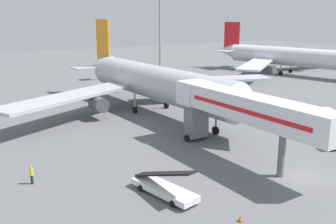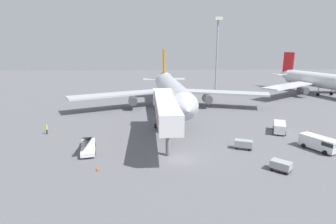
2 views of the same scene
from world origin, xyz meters
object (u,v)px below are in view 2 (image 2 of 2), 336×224
Objects in this scene: jet_bridge at (165,108)px; belt_loader_truck at (88,146)px; ground_crew_worker_foreground at (47,129)px; service_van_mid_center at (280,127)px; safety_cone_alpha at (311,132)px; baggage_cart_near_center at (281,166)px; service_van_rear_right at (320,143)px; baggage_cart_outer_right at (243,144)px; safety_cone_bravo at (97,168)px; airplane_background at (328,82)px; airplane_at_gate at (171,90)px; apron_light_mast at (217,41)px.

belt_loader_truck is at bearing -162.10° from jet_bridge.
jet_bridge is 21.91m from ground_crew_worker_foreground.
service_van_mid_center is 7.34× the size of safety_cone_alpha.
baggage_cart_near_center is 18.94m from safety_cone_alpha.
safety_cone_alpha is (3.30, 7.90, -0.84)m from service_van_rear_right.
baggage_cart_outer_right is (23.32, -0.55, 0.01)m from belt_loader_truck.
belt_loader_truck is at bearing 111.54° from safety_cone_bravo.
airplane_background reaches higher than service_van_rear_right.
ground_crew_worker_foreground is at bearing 164.36° from baggage_cart_outer_right.
belt_loader_truck is 2.62× the size of baggage_cart_near_center.
baggage_cart_outer_right reaches higher than baggage_cart_near_center.
ground_crew_worker_foreground is at bearing 177.15° from safety_cone_alpha.
airplane_at_gate is 1.05× the size of airplane_background.
baggage_cart_near_center is 22.90m from safety_cone_bravo.
service_van_rear_right reaches higher than baggage_cart_outer_right.
airplane_background is (73.56, 34.56, 3.66)m from ground_crew_worker_foreground.
jet_bridge is at bearing 17.90° from belt_loader_truck.
safety_cone_alpha is at bearing -40.85° from airplane_at_gate.
ground_crew_worker_foreground is 2.55× the size of safety_cone_alpha.
belt_loader_truck is 38.30m from safety_cone_alpha.
belt_loader_truck is at bearing -167.39° from service_van_mid_center.
airplane_background is (29.87, 44.81, 3.41)m from service_van_rear_right.
belt_loader_truck is at bearing -120.39° from apron_light_mast.
ground_crew_worker_foreground is 0.07× the size of apron_light_mast.
safety_cone_alpha is (14.46, 6.77, -0.43)m from baggage_cart_outer_right.
safety_cone_bravo is at bearing -115.44° from apron_light_mast.
safety_cone_alpha is (37.79, 6.22, -0.43)m from belt_loader_truck.
service_van_mid_center is 48.06m from airplane_background.
safety_cone_bravo is at bearing -154.80° from service_van_mid_center.
safety_cone_bravo is at bearing -108.85° from airplane_at_gate.
service_van_mid_center is at bearing 65.65° from baggage_cart_near_center.
jet_bridge is at bearing -12.93° from ground_crew_worker_foreground.
safety_cone_alpha is (23.68, -20.48, -4.54)m from airplane_at_gate.
airplane_background is at bearing 36.75° from jet_bridge.
belt_loader_truck reaches higher than service_van_mid_center.
airplane_at_gate is 31.64m from safety_cone_alpha.
safety_cone_bravo is at bearing -52.23° from ground_crew_worker_foreground.
jet_bridge is 31.11× the size of safety_cone_alpha.
belt_loader_truck is at bearing -170.65° from safety_cone_alpha.
jet_bridge is 26.76m from safety_cone_alpha.
airplane_at_gate is at bearing 139.15° from safety_cone_alpha.
ground_crew_worker_foreground is 19.41m from safety_cone_bravo.
airplane_at_gate reaches higher than belt_loader_truck.
baggage_cart_outer_right is 1.62× the size of ground_crew_worker_foreground.
apron_light_mast reaches higher than safety_cone_alpha.
jet_bridge is at bearing -174.64° from safety_cone_alpha.
baggage_cart_outer_right is at bearing -15.64° from ground_crew_worker_foreground.
service_van_rear_right is at bearing -2.80° from belt_loader_truck.
ground_crew_worker_foreground is 47.06m from safety_cone_alpha.
belt_loader_truck reaches higher than ground_crew_worker_foreground.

